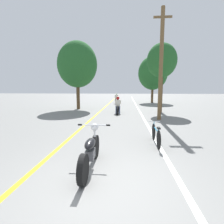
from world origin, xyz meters
TOP-DOWN VIEW (x-y plane):
  - ground_plane at (0.00, 0.00)m, footprint 120.00×120.00m
  - lane_stripe_center at (-1.70, 12.81)m, footprint 0.14×48.00m
  - lane_stripe_edge at (1.75, 12.81)m, footprint 0.14×48.00m
  - utility_pole at (2.69, 7.99)m, footprint 1.10×0.24m
  - roadside_tree_right_near at (3.42, 11.57)m, footprint 2.42×2.17m
  - roadside_tree_right_far at (4.16, 21.46)m, footprint 3.98×3.58m
  - roadside_tree_left at (-4.08, 13.26)m, footprint 3.75×3.37m
  - motorcycle_foreground at (-0.31, 0.86)m, footprint 0.90×2.13m
  - motorcycle_rider_lead at (-0.09, 10.48)m, footprint 0.50×2.03m
  - motorcycle_rider_far at (-0.69, 19.12)m, footprint 0.50×2.14m
  - bicycle_parked at (1.66, 2.93)m, footprint 0.44×1.73m

SIDE VIEW (x-z plane):
  - ground_plane at x=0.00m, z-range 0.00..0.00m
  - lane_stripe_center at x=-1.70m, z-range 0.00..0.01m
  - lane_stripe_edge at x=1.75m, z-range 0.00..0.01m
  - bicycle_parked at x=1.66m, z-range -0.03..0.72m
  - motorcycle_foreground at x=-0.31m, z-range -0.07..0.97m
  - motorcycle_rider_lead at x=-0.09m, z-range -0.16..1.21m
  - motorcycle_rider_far at x=-0.69m, z-range -0.17..1.25m
  - utility_pole at x=2.69m, z-range 0.09..6.93m
  - roadside_tree_right_far at x=4.16m, z-range 0.87..7.23m
  - roadside_tree_right_near at x=3.42m, z-range 1.37..7.01m
  - roadside_tree_left at x=-4.08m, z-range 1.02..7.40m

